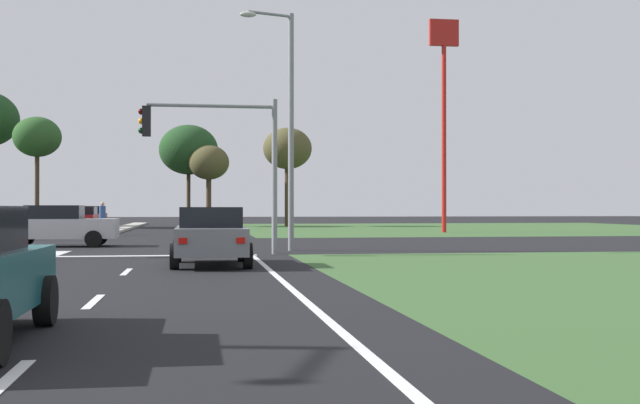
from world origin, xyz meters
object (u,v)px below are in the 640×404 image
(car_blue_sixth, at_px, (54,221))
(car_red_near, at_px, (83,219))
(treeline_third, at_px, (37,138))
(treeline_sixth, at_px, (287,149))
(car_silver_second, at_px, (58,226))
(car_grey_fifth, at_px, (211,236))
(fastfood_pole_sign, at_px, (444,79))
(treeline_fifth, at_px, (209,163))
(traffic_signal_near_right, at_px, (223,146))
(pedestrian_at_median, at_px, (102,214))
(treeline_fourth, at_px, (189,150))
(car_maroon_third, at_px, (92,217))
(street_lamp_second, at_px, (287,118))

(car_blue_sixth, bearing_deg, car_red_near, -91.57)
(treeline_third, distance_m, treeline_sixth, 19.06)
(car_silver_second, distance_m, treeline_sixth, 34.99)
(car_grey_fifth, height_order, fastfood_pole_sign, fastfood_pole_sign)
(treeline_fifth, bearing_deg, traffic_signal_near_right, -90.13)
(fastfood_pole_sign, bearing_deg, pedestrian_at_median, -172.09)
(treeline_fourth, bearing_deg, car_blue_sixth, -108.07)
(treeline_fifth, bearing_deg, car_silver_second, -101.16)
(car_silver_second, distance_m, car_blue_sixth, 12.35)
(car_maroon_third, bearing_deg, car_grey_fifth, 101.49)
(car_blue_sixth, bearing_deg, treeline_fourth, -108.07)
(car_blue_sixth, distance_m, fastfood_pole_sign, 24.08)
(traffic_signal_near_right, height_order, treeline_sixth, treeline_sixth)
(traffic_signal_near_right, distance_m, treeline_sixth, 39.15)
(treeline_fifth, height_order, treeline_sixth, treeline_sixth)
(car_silver_second, height_order, car_grey_fifth, car_silver_second)
(pedestrian_at_median, xyz_separation_m, treeline_fifth, (5.91, 19.34, 3.84))
(street_lamp_second, distance_m, treeline_sixth, 36.91)
(car_silver_second, height_order, fastfood_pole_sign, fastfood_pole_sign)
(car_red_near, bearing_deg, car_maroon_third, -87.67)
(car_blue_sixth, relative_size, fastfood_pole_sign, 0.34)
(car_silver_second, xyz_separation_m, treeline_third, (-6.23, 28.77, 5.80))
(car_silver_second, bearing_deg, car_red_near, -174.68)
(traffic_signal_near_right, relative_size, pedestrian_at_median, 3.00)
(treeline_sixth, bearing_deg, pedestrian_at_median, -121.25)
(traffic_signal_near_right, distance_m, pedestrian_at_median, 19.44)
(treeline_third, bearing_deg, car_maroon_third, -13.77)
(fastfood_pole_sign, distance_m, treeline_fifth, 22.08)
(street_lamp_second, height_order, pedestrian_at_median, street_lamp_second)
(car_silver_second, relative_size, street_lamp_second, 0.53)
(car_red_near, height_order, treeline_third, treeline_third)
(car_blue_sixth, xyz_separation_m, pedestrian_at_median, (2.52, -0.05, 0.37))
(car_silver_second, relative_size, car_blue_sixth, 1.01)
(car_grey_fifth, xyz_separation_m, traffic_signal_near_right, (0.46, 4.79, 2.69))
(car_silver_second, relative_size, car_maroon_third, 0.99)
(pedestrian_at_median, distance_m, treeline_sixth, 24.09)
(street_lamp_second, height_order, treeline_sixth, street_lamp_second)
(car_silver_second, distance_m, car_maroon_third, 27.88)
(car_maroon_third, xyz_separation_m, car_blue_sixth, (0.02, -15.64, -0.04))
(pedestrian_at_median, bearing_deg, car_grey_fifth, -66.36)
(treeline_third, relative_size, treeline_sixth, 1.02)
(car_blue_sixth, distance_m, treeline_fifth, 21.47)
(fastfood_pole_sign, xyz_separation_m, treeline_fifth, (-13.92, 16.59, -4.34))
(car_blue_sixth, bearing_deg, car_maroon_third, -89.94)
(pedestrian_at_median, distance_m, treeline_fifth, 20.59)
(treeline_fifth, bearing_deg, fastfood_pole_sign, -50.00)
(car_red_near, relative_size, treeline_fourth, 0.52)
(car_red_near, height_order, car_blue_sixth, car_red_near)
(car_blue_sixth, bearing_deg, treeline_third, -76.46)
(car_red_near, bearing_deg, car_silver_second, 95.32)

